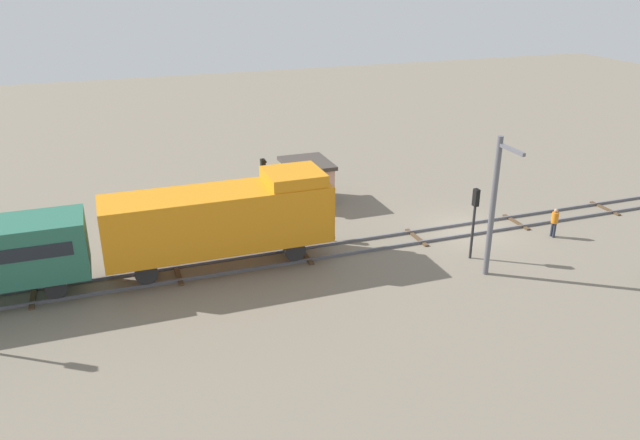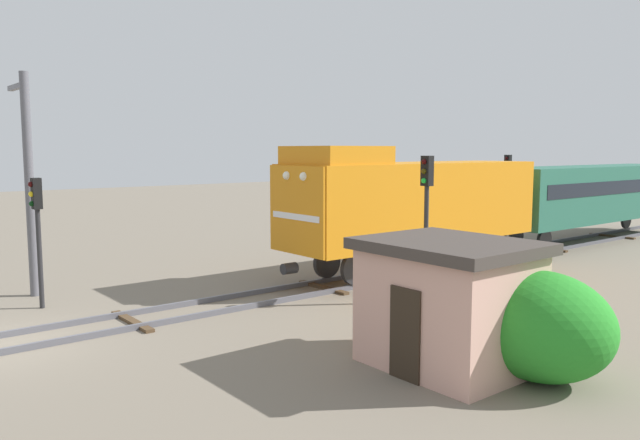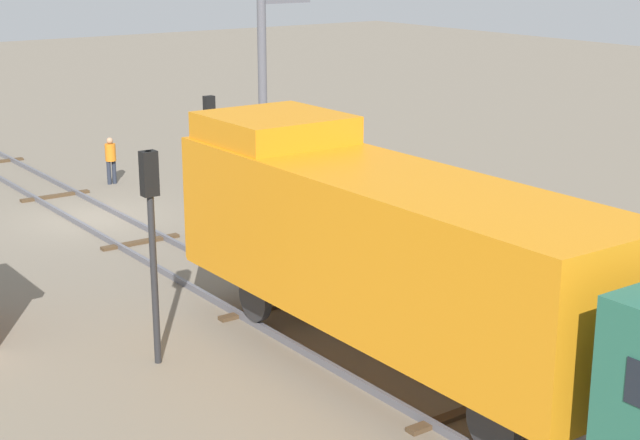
# 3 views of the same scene
# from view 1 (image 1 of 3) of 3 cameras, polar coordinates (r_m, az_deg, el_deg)

# --- Properties ---
(ground_plane) EXTENTS (119.36, 119.36, 0.00)m
(ground_plane) POSITION_cam_1_polar(r_m,az_deg,el_deg) (37.07, 13.36, -0.92)
(ground_plane) COLOR #756B5B
(railway_track) EXTENTS (2.40, 79.58, 0.16)m
(railway_track) POSITION_cam_1_polar(r_m,az_deg,el_deg) (37.04, 13.37, -0.82)
(railway_track) COLOR #595960
(railway_track) RESTS_ON ground
(locomotive) EXTENTS (2.90, 11.60, 4.60)m
(locomotive) POSITION_cam_1_polar(r_m,az_deg,el_deg) (30.95, -8.87, 0.25)
(locomotive) COLOR orange
(locomotive) RESTS_ON railway_track
(traffic_signal_near) EXTENTS (0.32, 0.34, 3.83)m
(traffic_signal_near) POSITION_cam_1_polar(r_m,az_deg,el_deg) (32.64, 13.98, 0.85)
(traffic_signal_near) COLOR #262628
(traffic_signal_near) RESTS_ON ground
(traffic_signal_mid) EXTENTS (0.32, 0.34, 4.46)m
(traffic_signal_mid) POSITION_cam_1_polar(r_m,az_deg,el_deg) (34.55, -5.16, 3.38)
(traffic_signal_mid) COLOR #262628
(traffic_signal_mid) RESTS_ON ground
(worker_near_track) EXTENTS (0.38, 0.38, 1.70)m
(worker_near_track) POSITION_cam_1_polar(r_m,az_deg,el_deg) (37.24, 20.66, -0.04)
(worker_near_track) COLOR #262B38
(worker_near_track) RESTS_ON ground
(catenary_mast) EXTENTS (1.94, 0.28, 7.04)m
(catenary_mast) POSITION_cam_1_polar(r_m,az_deg,el_deg) (30.69, 15.62, 1.44)
(catenary_mast) COLOR #595960
(catenary_mast) RESTS_ON ground
(relay_hut) EXTENTS (3.50, 2.90, 2.74)m
(relay_hut) POSITION_cam_1_polar(r_m,az_deg,el_deg) (39.86, -1.20, 3.52)
(relay_hut) COLOR #D19E8C
(relay_hut) RESTS_ON ground
(bush_mid) EXTENTS (3.06, 2.50, 2.22)m
(bush_mid) POSITION_cam_1_polar(r_m,az_deg,el_deg) (41.19, -3.06, 3.72)
(bush_mid) COLOR #268826
(bush_mid) RESTS_ON ground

